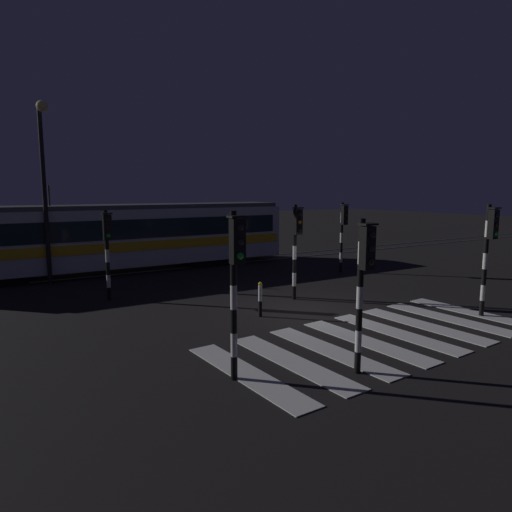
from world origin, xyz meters
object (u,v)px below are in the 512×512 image
at_px(traffic_light_corner_near_right, 489,243).
at_px(traffic_light_corner_near_left, 236,271).
at_px(traffic_light_median_centre, 296,238).
at_px(street_lamp_trackside_left, 44,172).
at_px(traffic_light_corner_far_left, 107,242).
at_px(traffic_light_kerb_mid_left, 364,273).
at_px(bollard_island_edge, 260,299).
at_px(tram, 112,236).
at_px(traffic_light_corner_far_right, 343,227).

xyz_separation_m(traffic_light_corner_near_right, traffic_light_corner_near_left, (-8.99, -0.13, 0.01)).
xyz_separation_m(traffic_light_median_centre, street_lamp_trackside_left, (-7.15, 7.46, 2.39)).
xyz_separation_m(traffic_light_corner_far_left, traffic_light_corner_near_right, (9.44, -8.34, 0.18)).
distance_m(traffic_light_corner_far_left, street_lamp_trackside_left, 4.97).
bearing_deg(traffic_light_kerb_mid_left, bollard_island_edge, 83.35).
height_order(traffic_light_corner_near_right, traffic_light_kerb_mid_left, traffic_light_corner_near_right).
height_order(tram, bollard_island_edge, tram).
bearing_deg(traffic_light_corner_near_left, traffic_light_corner_far_right, 38.32).
height_order(traffic_light_corner_near_right, traffic_light_corner_near_left, traffic_light_corner_near_left).
xyz_separation_m(traffic_light_corner_far_left, street_lamp_trackside_left, (-1.40, 4.05, 2.51)).
height_order(traffic_light_median_centre, traffic_light_corner_near_right, traffic_light_corner_near_right).
bearing_deg(traffic_light_corner_near_right, traffic_light_kerb_mid_left, -169.27).
distance_m(traffic_light_median_centre, traffic_light_corner_near_right, 6.15).
bearing_deg(bollard_island_edge, traffic_light_corner_near_left, -128.18).
xyz_separation_m(traffic_light_corner_far_right, traffic_light_corner_near_left, (-10.52, -8.31, 0.12)).
relative_size(traffic_light_corner_near_left, bollard_island_edge, 3.18).
bearing_deg(traffic_light_corner_far_right, traffic_light_corner_near_left, -141.68).
bearing_deg(traffic_light_corner_far_left, street_lamp_trackside_left, 109.02).
xyz_separation_m(tram, bollard_island_edge, (1.87, -10.31, -1.19)).
relative_size(traffic_light_corner_near_right, traffic_light_corner_near_left, 0.99).
bearing_deg(traffic_light_corner_near_left, tram, 85.33).
bearing_deg(traffic_light_corner_near_right, bollard_island_edge, 148.06).
relative_size(traffic_light_kerb_mid_left, street_lamp_trackside_left, 0.46).
bearing_deg(traffic_light_median_centre, street_lamp_trackside_left, 133.77).
bearing_deg(traffic_light_corner_far_right, traffic_light_kerb_mid_left, -130.59).
bearing_deg(bollard_island_edge, tram, 100.27).
bearing_deg(street_lamp_trackside_left, bollard_island_edge, -60.66).
distance_m(traffic_light_median_centre, street_lamp_trackside_left, 10.61).
distance_m(traffic_light_corner_far_left, tram, 5.93).
distance_m(traffic_light_corner_near_left, tram, 14.22).
xyz_separation_m(traffic_light_corner_far_right, traffic_light_median_centre, (-5.21, -3.26, 0.05)).
relative_size(traffic_light_corner_far_left, traffic_light_corner_near_right, 0.92).
bearing_deg(street_lamp_trackside_left, traffic_light_kerb_mid_left, -72.51).
distance_m(traffic_light_corner_near_right, bollard_island_edge, 7.24).
xyz_separation_m(traffic_light_corner_far_right, traffic_light_kerb_mid_left, (-8.07, -9.42, -0.00)).
bearing_deg(traffic_light_kerb_mid_left, tram, 94.83).
bearing_deg(street_lamp_trackside_left, traffic_light_corner_far_left, -70.98).
distance_m(traffic_light_corner_near_right, traffic_light_corner_near_left, 8.99).
relative_size(traffic_light_corner_far_left, tram, 0.18).
relative_size(traffic_light_corner_near_right, traffic_light_kerb_mid_left, 1.05).
height_order(traffic_light_median_centre, street_lamp_trackside_left, street_lamp_trackside_left).
distance_m(traffic_light_corner_far_left, traffic_light_corner_near_right, 12.59).
xyz_separation_m(traffic_light_corner_far_right, street_lamp_trackside_left, (-12.37, 4.20, 2.43)).
bearing_deg(tram, traffic_light_median_centre, -65.52).
bearing_deg(tram, traffic_light_corner_near_right, -60.83).
bearing_deg(street_lamp_trackside_left, traffic_light_corner_far_right, -18.76).
bearing_deg(traffic_light_corner_far_left, traffic_light_median_centre, -30.69).
xyz_separation_m(traffic_light_kerb_mid_left, bollard_island_edge, (0.58, 4.96, -1.66)).
bearing_deg(traffic_light_corner_far_right, traffic_light_corner_near_right, -100.59).
distance_m(street_lamp_trackside_left, tram, 4.49).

